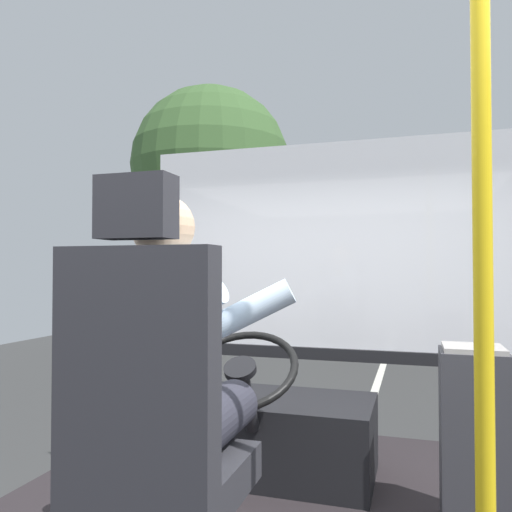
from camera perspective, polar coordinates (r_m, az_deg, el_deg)
ground at (r=10.79m, az=14.31°, el=-11.35°), size 18.00×44.00×0.06m
driver_seat at (r=1.63m, az=-11.51°, el=-19.32°), size 0.48×0.48×1.35m
bus_driver at (r=1.68m, az=-9.55°, el=-11.73°), size 0.74×0.56×0.83m
steering_console at (r=2.84m, az=1.32°, el=-19.20°), size 1.10×0.98×0.79m
handrail_pole at (r=1.28m, az=24.18°, el=-1.66°), size 0.04×0.04×2.15m
fare_box at (r=2.42m, az=23.34°, el=-18.26°), size 0.27×0.26×0.76m
windshield_panel at (r=3.48m, az=7.78°, el=-2.08°), size 2.50×0.08×1.48m
street_tree at (r=11.46m, az=-5.12°, el=9.93°), size 3.49×3.49×5.87m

